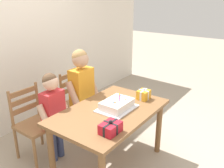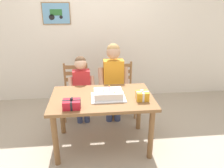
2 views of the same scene
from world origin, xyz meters
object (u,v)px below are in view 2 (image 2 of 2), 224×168
(birthday_cake, at_px, (108,94))
(child_younger, at_px, (82,84))
(gift_box_red_large, at_px, (142,96))
(chair_right, at_px, (122,89))
(gift_box_beside_cake, at_px, (72,104))
(chair_left, at_px, (76,91))
(dining_table, at_px, (102,104))
(child_older, at_px, (113,76))

(birthday_cake, distance_m, child_younger, 0.77)
(gift_box_red_large, distance_m, child_younger, 1.11)
(chair_right, bearing_deg, gift_box_red_large, -84.20)
(gift_box_red_large, bearing_deg, child_younger, 135.30)
(chair_right, bearing_deg, gift_box_beside_cake, -123.45)
(birthday_cake, xyz_separation_m, gift_box_beside_cake, (-0.45, -0.24, 0.00))
(gift_box_red_large, xyz_separation_m, chair_left, (-0.90, 1.03, -0.33))
(gift_box_beside_cake, distance_m, child_younger, 0.92)
(dining_table, relative_size, child_younger, 1.18)
(chair_right, height_order, child_younger, child_younger)
(chair_left, relative_size, child_older, 0.70)
(birthday_cake, xyz_separation_m, chair_left, (-0.48, 0.92, -0.33))
(gift_box_red_large, relative_size, gift_box_beside_cake, 0.75)
(gift_box_red_large, bearing_deg, gift_box_beside_cake, -171.49)
(child_older, bearing_deg, gift_box_beside_cake, -123.00)
(gift_box_red_large, distance_m, gift_box_beside_cake, 0.88)
(dining_table, distance_m, birthday_cake, 0.18)
(birthday_cake, height_order, gift_box_red_large, birthday_cake)
(chair_right, relative_size, child_older, 0.70)
(gift_box_beside_cake, xyz_separation_m, chair_right, (0.77, 1.16, -0.33))
(birthday_cake, height_order, child_older, child_older)
(dining_table, height_order, chair_left, chair_left)
(chair_left, relative_size, child_younger, 0.81)
(birthday_cake, distance_m, child_older, 0.68)
(birthday_cake, bearing_deg, dining_table, 151.62)
(gift_box_red_large, height_order, chair_left, chair_left)
(gift_box_red_large, bearing_deg, dining_table, 163.12)
(gift_box_beside_cake, height_order, chair_right, chair_right)
(dining_table, distance_m, chair_left, 0.98)
(gift_box_beside_cake, bearing_deg, chair_left, 91.38)
(chair_right, distance_m, child_younger, 0.76)
(child_older, bearing_deg, birthday_cake, -101.90)
(child_younger, bearing_deg, dining_table, -65.52)
(chair_right, distance_m, child_older, 0.46)
(chair_left, distance_m, chair_right, 0.79)
(gift_box_red_large, xyz_separation_m, chair_right, (-0.10, 1.03, -0.33))
(chair_left, bearing_deg, dining_table, -65.61)
(dining_table, height_order, gift_box_beside_cake, gift_box_beside_cake)
(dining_table, relative_size, child_older, 1.01)
(dining_table, distance_m, child_younger, 0.69)
(chair_left, bearing_deg, gift_box_red_large, -48.88)
(birthday_cake, relative_size, child_younger, 0.39)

